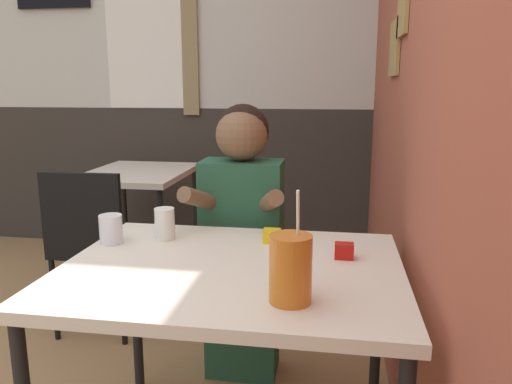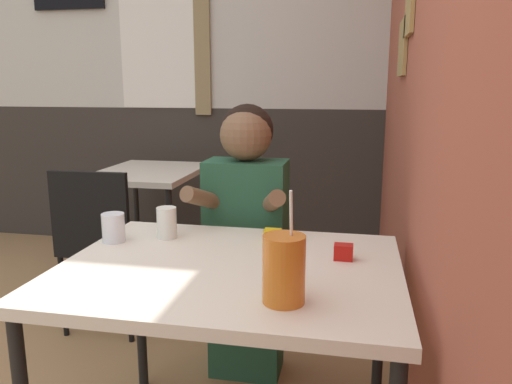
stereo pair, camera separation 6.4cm
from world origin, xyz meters
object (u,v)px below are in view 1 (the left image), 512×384
Objects in this scene: chair_near_window at (94,239)px; cocktail_pitcher at (291,269)px; person_seated at (242,235)px; main_table at (232,284)px; background_table at (139,184)px.

cocktail_pitcher reaches higher than chair_near_window.
person_seated reaches higher than cocktail_pitcher.
main_table is 1.21× the size of chair_near_window.
cocktail_pitcher is at bearing -45.30° from chair_near_window.
cocktail_pitcher is (0.28, -0.82, 0.17)m from person_seated.
chair_near_window is 0.73× the size of person_seated.
main_table is at bearing -43.99° from chair_near_window.
background_table is 0.94× the size of chair_near_window.
chair_near_window is (-0.89, 0.83, -0.15)m from main_table.
cocktail_pitcher reaches higher than main_table.
person_seated is at bearing -49.41° from background_table.
main_table is at bearing -82.48° from person_seated.
chair_near_window is at bearing 163.36° from person_seated.
person_seated reaches higher than main_table.
main_table is at bearing -59.22° from background_table.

